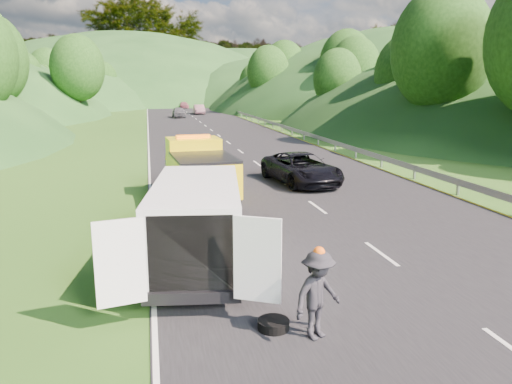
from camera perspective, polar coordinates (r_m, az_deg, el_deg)
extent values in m
plane|color=#38661E|center=(16.73, 1.73, -5.61)|extent=(320.00, 320.00, 0.00)
cube|color=black|center=(56.10, -5.12, 7.05)|extent=(14.00, 200.00, 0.02)
cube|color=gray|center=(69.59, -0.38, 8.11)|extent=(0.06, 140.00, 1.52)
cylinder|color=black|center=(24.55, -9.85, 1.37)|extent=(0.47, 1.14, 1.11)
cylinder|color=black|center=(24.87, -5.03, 1.64)|extent=(0.47, 1.14, 1.11)
cylinder|color=black|center=(20.24, -8.36, -0.92)|extent=(0.47, 1.14, 1.11)
cylinder|color=black|center=(20.63, -2.56, -0.55)|extent=(0.47, 1.14, 1.11)
cube|color=yellow|center=(23.59, -7.13, 3.61)|extent=(2.51, 1.95, 2.11)
cube|color=yellow|center=(21.21, -6.00, 1.89)|extent=(2.72, 3.94, 1.44)
cube|color=black|center=(21.08, -6.04, 3.97)|extent=(2.72, 3.94, 0.11)
cube|color=black|center=(24.98, -7.60, 2.67)|extent=(2.31, 1.50, 0.78)
cube|color=black|center=(25.67, -7.82, 2.42)|extent=(2.34, 0.40, 0.55)
cube|color=yellow|center=(25.25, -7.78, 4.42)|extent=(2.28, 1.04, 1.21)
cube|color=orange|center=(23.45, -7.20, 6.29)|extent=(1.57, 0.39, 0.18)
cube|color=black|center=(24.29, -7.46, 4.78)|extent=(2.11, 0.25, 1.00)
cylinder|color=black|center=(16.10, -9.89, -4.87)|extent=(0.45, 0.92, 0.88)
cylinder|color=black|center=(16.01, -2.78, -4.79)|extent=(0.45, 0.92, 0.88)
cylinder|color=black|center=(12.59, -11.64, -9.92)|extent=(0.45, 0.92, 0.88)
cylinder|color=black|center=(12.47, -2.42, -9.88)|extent=(0.45, 0.92, 0.88)
cube|color=white|center=(13.83, -6.78, -3.12)|extent=(3.06, 6.01, 2.04)
cube|color=white|center=(16.87, -6.25, -1.82)|extent=(2.33, 1.30, 1.10)
cube|color=black|center=(16.46, -6.35, 0.98)|extent=(2.07, 0.66, 0.92)
cube|color=black|center=(11.14, -7.48, -6.98)|extent=(1.87, 0.38, 1.77)
cube|color=white|center=(10.87, -15.28, -7.83)|extent=(1.04, 0.28, 1.88)
cube|color=white|center=(10.67, 0.15, -7.75)|extent=(0.96, 0.55, 1.88)
cube|color=black|center=(11.41, -7.37, -11.88)|extent=(2.21, 0.48, 0.28)
imported|color=silver|center=(16.93, -11.21, -5.63)|extent=(0.48, 0.59, 1.46)
imported|color=tan|center=(16.89, -4.37, -5.46)|extent=(0.54, 0.54, 0.89)
imported|color=black|center=(10.82, 6.94, -16.23)|extent=(1.40, 1.18, 1.88)
cube|color=#4D4F3B|center=(15.73, -14.47, -5.99)|extent=(0.44, 0.34, 0.63)
cylinder|color=black|center=(11.07, 2.00, -15.44)|extent=(0.68, 0.68, 0.20)
imported|color=black|center=(26.20, 5.17, 0.96)|extent=(3.45, 6.02, 1.58)
imported|color=#47474B|center=(77.30, -8.80, 8.39)|extent=(1.89, 4.69, 1.60)
imported|color=#734D56|center=(85.41, -6.51, 8.82)|extent=(1.65, 4.73, 1.56)
imported|color=brown|center=(105.85, -8.21, 9.45)|extent=(1.79, 4.39, 1.28)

